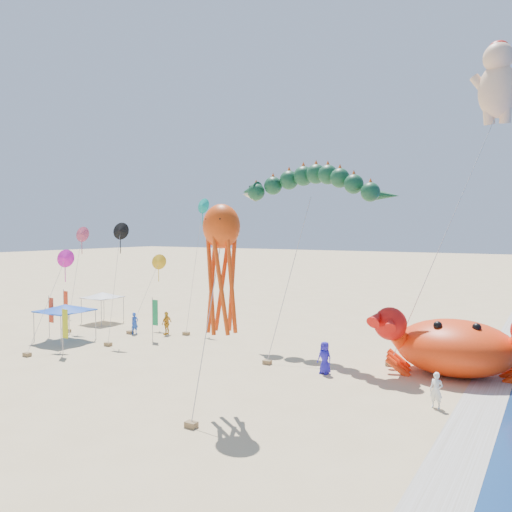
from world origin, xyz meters
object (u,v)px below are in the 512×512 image
(canopy_blue, at_px, (65,308))
(cherub_kite, at_px, (498,81))
(crab_inflatable, at_px, (454,345))
(canopy_white, at_px, (102,295))
(dragon_kite, at_px, (309,189))
(octopus_kite, at_px, (221,259))

(canopy_blue, bearing_deg, cherub_kite, 20.94)
(crab_inflatable, xyz_separation_m, canopy_white, (-29.54, 0.82, 0.73))
(dragon_kite, bearing_deg, canopy_white, -178.32)
(dragon_kite, distance_m, canopy_white, 21.55)
(cherub_kite, bearing_deg, canopy_blue, -159.06)
(octopus_kite, distance_m, canopy_white, 24.86)
(canopy_blue, bearing_deg, canopy_white, 117.19)
(canopy_blue, bearing_deg, octopus_kite, -16.71)
(octopus_kite, bearing_deg, crab_inflatable, 53.59)
(canopy_white, bearing_deg, crab_inflatable, -1.59)
(cherub_kite, distance_m, canopy_white, 34.57)
(crab_inflatable, xyz_separation_m, octopus_kite, (-8.17, -11.08, 5.17))
(cherub_kite, relative_size, canopy_white, 6.49)
(dragon_kite, xyz_separation_m, cherub_kite, (11.13, 3.48, 6.39))
(crab_inflatable, height_order, canopy_white, crab_inflatable)
(crab_inflatable, distance_m, cherub_kite, 16.47)
(crab_inflatable, bearing_deg, dragon_kite, 171.83)
(dragon_kite, xyz_separation_m, octopus_kite, (1.59, -12.48, -4.11))
(crab_inflatable, bearing_deg, octopus_kite, -126.41)
(dragon_kite, bearing_deg, canopy_blue, -156.73)
(octopus_kite, relative_size, canopy_blue, 2.59)
(dragon_kite, relative_size, cherub_kite, 0.62)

